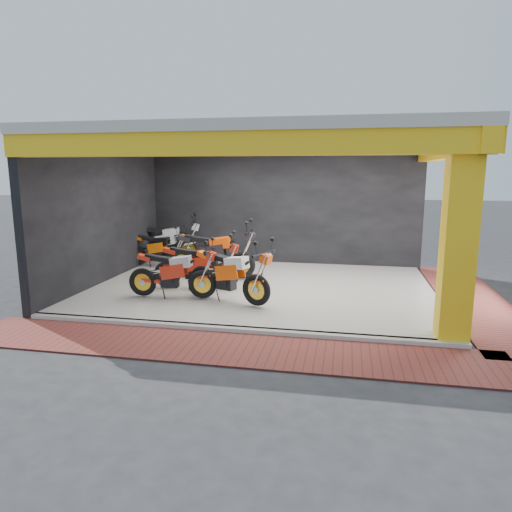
# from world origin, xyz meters

# --- Properties ---
(ground) EXTENTS (80.00, 80.00, 0.00)m
(ground) POSITION_xyz_m (0.00, 0.00, 0.00)
(ground) COLOR #2D2D30
(ground) RESTS_ON ground
(showroom_floor) EXTENTS (8.00, 6.00, 0.10)m
(showroom_floor) POSITION_xyz_m (0.00, 2.00, 0.05)
(showroom_floor) COLOR silver
(showroom_floor) RESTS_ON ground
(showroom_ceiling) EXTENTS (8.40, 6.40, 0.20)m
(showroom_ceiling) POSITION_xyz_m (0.00, 2.00, 3.60)
(showroom_ceiling) COLOR beige
(showroom_ceiling) RESTS_ON corner_column
(back_wall) EXTENTS (8.20, 0.20, 3.50)m
(back_wall) POSITION_xyz_m (0.00, 5.10, 1.75)
(back_wall) COLOR black
(back_wall) RESTS_ON ground
(left_wall) EXTENTS (0.20, 6.20, 3.50)m
(left_wall) POSITION_xyz_m (-4.10, 2.00, 1.75)
(left_wall) COLOR black
(left_wall) RESTS_ON ground
(corner_column) EXTENTS (0.50, 0.50, 3.50)m
(corner_column) POSITION_xyz_m (3.75, -0.75, 1.75)
(corner_column) COLOR yellow
(corner_column) RESTS_ON ground
(header_beam_front) EXTENTS (8.40, 0.30, 0.40)m
(header_beam_front) POSITION_xyz_m (0.00, -1.00, 3.30)
(header_beam_front) COLOR yellow
(header_beam_front) RESTS_ON corner_column
(header_beam_right) EXTENTS (0.30, 6.40, 0.40)m
(header_beam_right) POSITION_xyz_m (4.00, 2.00, 3.30)
(header_beam_right) COLOR yellow
(header_beam_right) RESTS_ON corner_column
(floor_kerb) EXTENTS (8.00, 0.20, 0.10)m
(floor_kerb) POSITION_xyz_m (0.00, -1.02, 0.05)
(floor_kerb) COLOR silver
(floor_kerb) RESTS_ON ground
(paver_front) EXTENTS (9.00, 1.40, 0.03)m
(paver_front) POSITION_xyz_m (0.00, -1.80, 0.01)
(paver_front) COLOR maroon
(paver_front) RESTS_ON ground
(paver_right) EXTENTS (1.40, 7.00, 0.03)m
(paver_right) POSITION_xyz_m (4.80, 2.00, 0.01)
(paver_right) COLOR maroon
(paver_right) RESTS_ON ground
(moto_hero) EXTENTS (2.37, 1.62, 1.36)m
(moto_hero) POSITION_xyz_m (0.19, 0.28, 0.78)
(moto_hero) COLOR #FA520A
(moto_hero) RESTS_ON showroom_floor
(moto_row_a) EXTENTS (2.13, 0.88, 1.28)m
(moto_row_a) POSITION_xyz_m (-1.07, 0.61, 0.74)
(moto_row_a) COLOR red
(moto_row_a) RESTS_ON showroom_floor
(moto_row_b) EXTENTS (2.22, 1.04, 1.31)m
(moto_row_b) POSITION_xyz_m (-0.79, 1.50, 0.75)
(moto_row_b) COLOR #B22513
(moto_row_b) RESTS_ON showroom_floor
(moto_row_c) EXTENTS (2.46, 0.98, 1.49)m
(moto_row_c) POSITION_xyz_m (-0.65, 2.55, 0.84)
(moto_row_c) COLOR black
(moto_row_c) RESTS_ON showroom_floor
(moto_row_d) EXTENTS (2.03, 0.93, 1.20)m
(moto_row_d) POSITION_xyz_m (-2.80, 3.55, 0.70)
(moto_row_d) COLOR #E15F09
(moto_row_d) RESTS_ON showroom_floor
(moto_row_e) EXTENTS (2.44, 1.30, 1.41)m
(moto_row_e) POSITION_xyz_m (-2.80, 4.61, 0.81)
(moto_row_e) COLOR #A0A3A8
(moto_row_e) RESTS_ON showroom_floor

